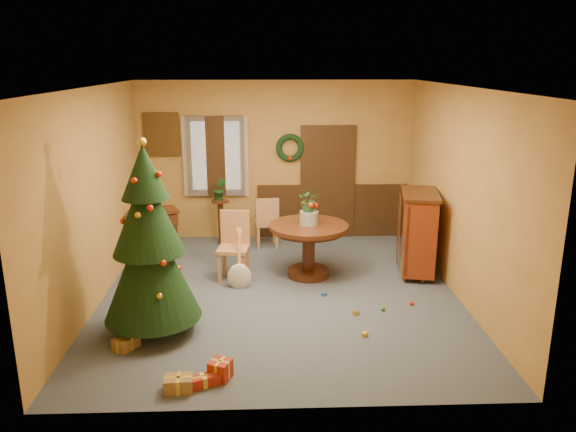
{
  "coord_description": "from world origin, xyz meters",
  "views": [
    {
      "loc": [
        -0.18,
        -7.45,
        3.24
      ],
      "look_at": [
        0.13,
        0.4,
        1.05
      ],
      "focal_mm": 35.0,
      "sensor_mm": 36.0,
      "label": 1
    }
  ],
  "objects_px": {
    "sideboard": "(418,231)",
    "chair_near": "(234,243)",
    "dining_table": "(309,240)",
    "christmas_tree": "(149,244)",
    "writing_desk": "(150,222)"
  },
  "relations": [
    {
      "from": "chair_near",
      "to": "writing_desk",
      "type": "distance_m",
      "value": 1.78
    },
    {
      "from": "christmas_tree",
      "to": "chair_near",
      "type": "bearing_deg",
      "value": 63.57
    },
    {
      "from": "chair_near",
      "to": "christmas_tree",
      "type": "relative_size",
      "value": 0.43
    },
    {
      "from": "sideboard",
      "to": "writing_desk",
      "type": "bearing_deg",
      "value": 167.45
    },
    {
      "from": "dining_table",
      "to": "chair_near",
      "type": "distance_m",
      "value": 1.14
    },
    {
      "from": "christmas_tree",
      "to": "writing_desk",
      "type": "height_order",
      "value": "christmas_tree"
    },
    {
      "from": "dining_table",
      "to": "chair_near",
      "type": "bearing_deg",
      "value": 179.92
    },
    {
      "from": "christmas_tree",
      "to": "sideboard",
      "type": "xyz_separation_m",
      "value": [
        3.73,
        1.84,
        -0.44
      ]
    },
    {
      "from": "writing_desk",
      "to": "chair_near",
      "type": "bearing_deg",
      "value": -34.35
    },
    {
      "from": "dining_table",
      "to": "christmas_tree",
      "type": "xyz_separation_m",
      "value": [
        -2.03,
        -1.79,
        0.56
      ]
    },
    {
      "from": "writing_desk",
      "to": "sideboard",
      "type": "height_order",
      "value": "sideboard"
    },
    {
      "from": "christmas_tree",
      "to": "sideboard",
      "type": "bearing_deg",
      "value": 26.28
    },
    {
      "from": "chair_near",
      "to": "writing_desk",
      "type": "xyz_separation_m",
      "value": [
        -1.47,
        1.0,
        0.06
      ]
    },
    {
      "from": "chair_near",
      "to": "christmas_tree",
      "type": "height_order",
      "value": "christmas_tree"
    },
    {
      "from": "sideboard",
      "to": "chair_near",
      "type": "bearing_deg",
      "value": -179.1
    }
  ]
}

